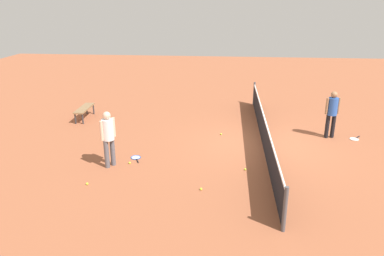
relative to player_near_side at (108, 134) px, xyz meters
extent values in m
plane|color=#9E5638|center=(-2.19, 4.68, -1.01)|extent=(40.00, 40.00, 0.00)
cylinder|color=#4C4C51|center=(-7.19, 4.68, -0.47)|extent=(0.09, 0.09, 1.07)
cylinder|color=#4C4C51|center=(2.81, 4.68, -0.47)|extent=(0.09, 0.09, 1.07)
cube|color=black|center=(-2.19, 4.68, -0.55)|extent=(10.00, 0.02, 0.91)
cube|color=white|center=(-2.19, 4.68, -0.07)|extent=(10.00, 0.04, 0.06)
cylinder|color=#595960|center=(-0.09, 0.06, -0.58)|extent=(0.20, 0.20, 0.85)
cylinder|color=#595960|center=(0.09, -0.06, -0.58)|extent=(0.20, 0.20, 0.85)
cylinder|color=white|center=(0.00, 0.00, 0.15)|extent=(0.47, 0.47, 0.62)
cylinder|color=beige|center=(-0.18, 0.12, 0.17)|extent=(0.13, 0.13, 0.58)
cylinder|color=beige|center=(0.18, -0.12, 0.17)|extent=(0.13, 0.13, 0.58)
sphere|color=beige|center=(0.00, 0.00, 0.58)|extent=(0.32, 0.32, 0.23)
cylinder|color=black|center=(-3.05, 7.00, -0.58)|extent=(0.17, 0.17, 0.85)
cylinder|color=black|center=(-3.10, 7.21, -0.58)|extent=(0.17, 0.17, 0.85)
cylinder|color=#2D59B2|center=(-3.07, 7.10, 0.15)|extent=(0.40, 0.40, 0.62)
cylinder|color=#9E704C|center=(-3.03, 6.89, 0.17)|extent=(0.11, 0.11, 0.58)
cylinder|color=#9E704C|center=(-3.12, 7.31, 0.17)|extent=(0.11, 0.11, 0.58)
sphere|color=#9E704C|center=(-3.07, 7.10, 0.58)|extent=(0.27, 0.27, 0.23)
torus|color=blue|center=(-0.66, 0.60, -1.00)|extent=(0.41, 0.41, 0.02)
cylinder|color=silver|center=(-0.66, 0.60, -1.00)|extent=(0.35, 0.35, 0.00)
cylinder|color=black|center=(-0.40, 0.72, -0.99)|extent=(0.27, 0.14, 0.03)
torus|color=white|center=(-2.96, 7.96, -1.00)|extent=(0.44, 0.44, 0.02)
cylinder|color=silver|center=(-2.96, 7.96, -1.00)|extent=(0.38, 0.38, 0.00)
cylinder|color=black|center=(-3.17, 8.15, -0.99)|extent=(0.23, 0.21, 0.03)
sphere|color=#C6E033|center=(-2.97, 3.24, -0.98)|extent=(0.07, 0.07, 0.07)
sphere|color=#C6E033|center=(1.20, -0.27, -0.98)|extent=(0.07, 0.07, 0.07)
sphere|color=#C6E033|center=(-0.09, 3.99, -0.98)|extent=(0.07, 0.07, 0.07)
sphere|color=#C6E033|center=(1.20, 2.79, -0.98)|extent=(0.07, 0.07, 0.07)
sphere|color=#C6E033|center=(-0.20, 0.53, -0.98)|extent=(0.07, 0.07, 0.07)
cube|color=olive|center=(-4.36, -2.44, -0.56)|extent=(1.51, 0.44, 0.06)
cylinder|color=#333338|center=(-5.03, -2.61, -0.80)|extent=(0.06, 0.06, 0.42)
cylinder|color=#333338|center=(-3.69, -2.57, -0.80)|extent=(0.06, 0.06, 0.42)
cylinder|color=#333338|center=(-5.03, -2.31, -0.80)|extent=(0.06, 0.06, 0.42)
cylinder|color=#333338|center=(-3.69, -2.27, -0.80)|extent=(0.06, 0.06, 0.42)
camera|label=1|loc=(9.67, 3.36, 3.73)|focal=34.31mm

